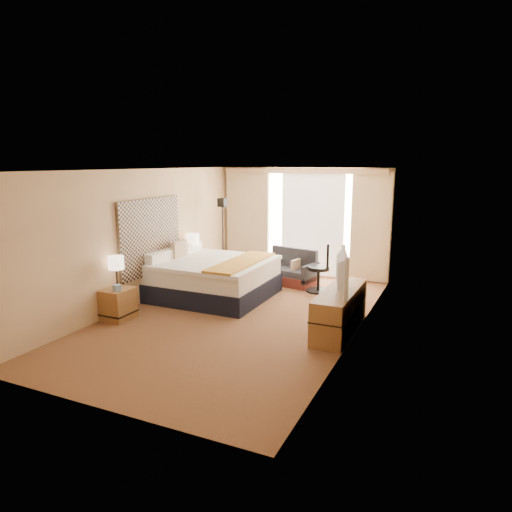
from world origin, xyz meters
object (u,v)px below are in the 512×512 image
at_px(bed, 212,277).
at_px(lamp_left, 116,263).
at_px(nightstand_left, 118,304).
at_px(television, 337,271).
at_px(media_dresser, 340,310).
at_px(desk_chair, 321,270).
at_px(nightstand_right, 194,273).
at_px(floor_lamp, 223,222).
at_px(lamp_right, 193,240).
at_px(loveseat, 289,272).

bearing_deg(bed, lamp_left, -114.50).
relative_size(nightstand_left, television, 0.48).
height_order(media_dresser, desk_chair, desk_chair).
distance_m(nightstand_right, bed, 1.01).
bearing_deg(television, nightstand_right, 50.32).
bearing_deg(floor_lamp, nightstand_left, -94.85).
bearing_deg(bed, media_dresser, -16.38).
bearing_deg(media_dresser, floor_lamp, 146.04).
bearing_deg(desk_chair, lamp_right, 178.80).
bearing_deg(nightstand_left, lamp_left, 125.29).
bearing_deg(desk_chair, lamp_left, -145.93).
bearing_deg(television, lamp_left, 87.06).
xyz_separation_m(media_dresser, floor_lamp, (-3.42, 2.30, 0.99)).
bearing_deg(nightstand_right, floor_lamp, 71.49).
xyz_separation_m(nightstand_left, nightstand_right, (0.00, 2.50, 0.00)).
bearing_deg(bed, desk_chair, 32.94).
bearing_deg(bed, nightstand_left, -113.04).
bearing_deg(loveseat, media_dresser, -41.95).
relative_size(floor_lamp, lamp_left, 3.32).
bearing_deg(media_dresser, nightstand_right, 158.60).
bearing_deg(nightstand_left, media_dresser, 15.84).
bearing_deg(nightstand_right, desk_chair, 13.53).
xyz_separation_m(nightstand_right, television, (3.65, -1.54, 0.75)).
distance_m(nightstand_right, lamp_left, 2.55).
bearing_deg(lamp_left, bed, 65.50).
bearing_deg(floor_lamp, desk_chair, -4.30).
bearing_deg(lamp_left, lamp_right, 89.86).
bearing_deg(lamp_right, bed, -36.90).
xyz_separation_m(media_dresser, loveseat, (-1.81, 2.49, -0.09)).
height_order(lamp_left, lamp_right, lamp_right).
bearing_deg(lamp_left, desk_chair, 48.10).
bearing_deg(desk_chair, floor_lamp, 161.67).
relative_size(media_dresser, lamp_left, 3.15).
distance_m(nightstand_right, desk_chair, 2.84).
bearing_deg(nightstand_left, loveseat, 61.83).
bearing_deg(media_dresser, nightstand_left, -164.16).
bearing_deg(loveseat, bed, -111.53).
bearing_deg(television, lamp_right, 50.11).
relative_size(nightstand_left, floor_lamp, 0.29).
xyz_separation_m(nightstand_right, desk_chair, (2.76, 0.66, 0.20)).
bearing_deg(lamp_right, nightstand_right, -44.31).
bearing_deg(lamp_right, nightstand_left, -89.34).
xyz_separation_m(nightstand_right, loveseat, (1.89, 1.04, -0.02)).
bearing_deg(loveseat, lamp_left, -106.92).
bearing_deg(desk_chair, loveseat, 142.72).
relative_size(loveseat, floor_lamp, 0.72).
bearing_deg(desk_chair, nightstand_right, 179.50).
bearing_deg(bed, lamp_right, 143.10).
bearing_deg(nightstand_right, television, -22.89).
xyz_separation_m(media_dresser, lamp_left, (-3.74, -1.00, 0.64)).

